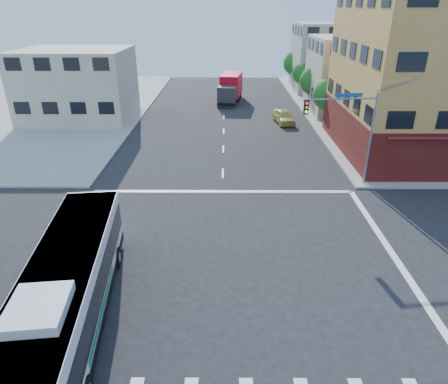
{
  "coord_description": "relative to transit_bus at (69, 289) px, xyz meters",
  "views": [
    {
      "loc": [
        0.24,
        -17.16,
        12.55
      ],
      "look_at": [
        0.14,
        4.83,
        2.16
      ],
      "focal_mm": 32.0,
      "sensor_mm": 36.0,
      "label": 1
    }
  ],
  "objects": [
    {
      "name": "street_tree_d",
      "position": [
        18.16,
        55.86,
        2.06
      ],
      "size": [
        4.0,
        4.0,
        6.03
      ],
      "color": "#332412",
      "rests_on": "ground"
    },
    {
      "name": "street_tree_c",
      "position": [
        18.16,
        47.86,
        1.63
      ],
      "size": [
        3.4,
        3.4,
        5.29
      ],
      "color": "#332412",
      "rests_on": "ground"
    },
    {
      "name": "transit_bus",
      "position": [
        0.0,
        0.0,
        0.0
      ],
      "size": [
        4.1,
        12.83,
        3.73
      ],
      "rotation": [
        0.0,
        0.0,
        0.11
      ],
      "color": "black",
      "rests_on": "ground"
    },
    {
      "name": "building_west",
      "position": [
        -10.76,
        33.92,
        2.18
      ],
      "size": [
        12.06,
        10.06,
        8.0
      ],
      "color": "beige",
      "rests_on": "ground"
    },
    {
      "name": "building_east_far",
      "position": [
        23.24,
        51.92,
        3.18
      ],
      "size": [
        12.06,
        10.06,
        10.0
      ],
      "color": "#A6A6A0",
      "rests_on": "ground"
    },
    {
      "name": "street_tree_b",
      "position": [
        18.16,
        39.86,
        1.93
      ],
      "size": [
        3.8,
        3.8,
        5.79
      ],
      "color": "#332412",
      "rests_on": "ground"
    },
    {
      "name": "box_truck",
      "position": [
        7.12,
        43.35,
        -0.02
      ],
      "size": [
        3.61,
        8.52,
        3.71
      ],
      "rotation": [
        0.0,
        0.0,
        -0.15
      ],
      "color": "#2A2B30",
      "rests_on": "ground"
    },
    {
      "name": "parked_car",
      "position": [
        13.21,
        32.17,
        -1.05
      ],
      "size": [
        2.46,
        4.75,
        1.55
      ],
      "primitive_type": "imported",
      "rotation": [
        0.0,
        0.0,
        0.14
      ],
      "color": "gold",
      "rests_on": "ground"
    },
    {
      "name": "ground",
      "position": [
        6.26,
        3.94,
        -1.83
      ],
      "size": [
        120.0,
        120.0,
        0.0
      ],
      "primitive_type": "plane",
      "color": "black",
      "rests_on": "ground"
    },
    {
      "name": "street_tree_a",
      "position": [
        18.16,
        31.86,
        1.76
      ],
      "size": [
        3.6,
        3.6,
        5.53
      ],
      "color": "#332412",
      "rests_on": "ground"
    },
    {
      "name": "signal_mast_ne",
      "position": [
        15.34,
        14.56,
        3.16
      ],
      "size": [
        7.91,
        1.13,
        8.07
      ],
      "color": "slate",
      "rests_on": "ground"
    },
    {
      "name": "building_east_near",
      "position": [
        23.24,
        37.92,
        2.68
      ],
      "size": [
        12.06,
        10.06,
        9.0
      ],
      "color": "tan",
      "rests_on": "ground"
    }
  ]
}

